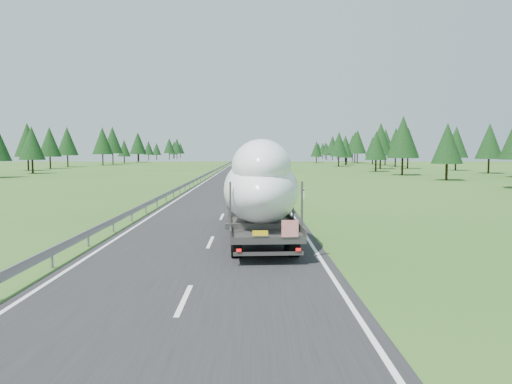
{
  "coord_description": "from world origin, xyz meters",
  "views": [
    {
      "loc": [
        1.91,
        -13.77,
        4.19
      ],
      "look_at": [
        2.14,
        12.38,
        2.07
      ],
      "focal_mm": 35.0,
      "sensor_mm": 36.0,
      "label": 1
    }
  ],
  "objects_px": {
    "highway_sign": "(280,164)",
    "distant_van": "(241,165)",
    "distant_car_dark": "(252,161)",
    "boat_truck": "(256,186)",
    "distant_car_blue": "(244,158)"
  },
  "relations": [
    {
      "from": "highway_sign",
      "to": "distant_car_dark",
      "type": "xyz_separation_m",
      "value": [
        -5.26,
        97.96,
        -1.16
      ]
    },
    {
      "from": "distant_van",
      "to": "distant_car_dark",
      "type": "height_order",
      "value": "distant_van"
    },
    {
      "from": "distant_van",
      "to": "distant_car_dark",
      "type": "relative_size",
      "value": 1.53
    },
    {
      "from": "boat_truck",
      "to": "distant_van",
      "type": "xyz_separation_m",
      "value": [
        -3.08,
        104.97,
        -1.58
      ]
    },
    {
      "from": "distant_car_dark",
      "to": "distant_car_blue",
      "type": "bearing_deg",
      "value": 93.32
    },
    {
      "from": "boat_truck",
      "to": "distant_car_dark",
      "type": "height_order",
      "value": "boat_truck"
    },
    {
      "from": "boat_truck",
      "to": "distant_car_blue",
      "type": "bearing_deg",
      "value": 91.08
    },
    {
      "from": "highway_sign",
      "to": "distant_van",
      "type": "bearing_deg",
      "value": 102.25
    },
    {
      "from": "boat_truck",
      "to": "distant_car_dark",
      "type": "relative_size",
      "value": 5.31
    },
    {
      "from": "highway_sign",
      "to": "boat_truck",
      "type": "distance_m",
      "value": 67.68
    },
    {
      "from": "boat_truck",
      "to": "distant_car_dark",
      "type": "xyz_separation_m",
      "value": [
        -0.2,
        165.45,
        -1.74
      ]
    },
    {
      "from": "distant_van",
      "to": "distant_car_dark",
      "type": "bearing_deg",
      "value": 90.43
    },
    {
      "from": "boat_truck",
      "to": "distant_car_dark",
      "type": "distance_m",
      "value": 165.46
    },
    {
      "from": "boat_truck",
      "to": "distant_car_blue",
      "type": "relative_size",
      "value": 5.11
    },
    {
      "from": "distant_car_dark",
      "to": "distant_car_blue",
      "type": "distance_m",
      "value": 72.42
    }
  ]
}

